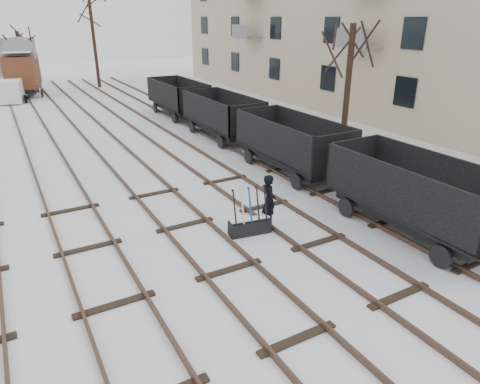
# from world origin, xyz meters

# --- Properties ---
(ground) EXTENTS (120.00, 120.00, 0.00)m
(ground) POSITION_xyz_m (0.00, 0.00, 0.00)
(ground) COLOR white
(ground) RESTS_ON ground
(tracks) EXTENTS (13.90, 52.00, 0.16)m
(tracks) POSITION_xyz_m (-0.00, 13.67, 0.07)
(tracks) COLOR black
(tracks) RESTS_ON ground
(ground_frame) EXTENTS (1.35, 0.61, 1.49)m
(ground_frame) POSITION_xyz_m (1.54, 1.54, 0.28)
(ground_frame) COLOR black
(ground_frame) RESTS_ON ground
(worker) EXTENTS (0.56, 0.72, 1.75)m
(worker) POSITION_xyz_m (2.29, 1.64, 0.88)
(worker) COLOR black
(worker) RESTS_ON ground
(freight_wagon_a) EXTENTS (2.26, 5.66, 2.31)m
(freight_wagon_a) POSITION_xyz_m (6.00, -0.80, 0.88)
(freight_wagon_a) COLOR black
(freight_wagon_a) RESTS_ON ground
(freight_wagon_b) EXTENTS (2.26, 5.66, 2.31)m
(freight_wagon_b) POSITION_xyz_m (6.00, 5.60, 0.88)
(freight_wagon_b) COLOR black
(freight_wagon_b) RESTS_ON ground
(freight_wagon_c) EXTENTS (2.26, 5.66, 2.31)m
(freight_wagon_c) POSITION_xyz_m (6.00, 12.00, 0.88)
(freight_wagon_c) COLOR black
(freight_wagon_c) RESTS_ON ground
(freight_wagon_d) EXTENTS (2.26, 5.66, 2.31)m
(freight_wagon_d) POSITION_xyz_m (6.00, 18.40, 0.88)
(freight_wagon_d) COLOR black
(freight_wagon_d) RESTS_ON ground
(box_van_wagon) EXTENTS (3.33, 5.13, 3.64)m
(box_van_wagon) POSITION_xyz_m (-2.23, 32.18, 2.12)
(box_van_wagon) COLOR black
(box_van_wagon) RESTS_ON ground
(panel_van) EXTENTS (2.40, 4.17, 1.73)m
(panel_van) POSITION_xyz_m (-3.39, 29.78, 0.90)
(panel_van) COLOR white
(panel_van) RESTS_ON ground
(tree_near) EXTENTS (0.30, 0.30, 5.93)m
(tree_near) POSITION_xyz_m (10.70, 7.55, 2.96)
(tree_near) COLOR black
(tree_near) RESTS_ON ground
(tree_far_left) EXTENTS (0.30, 0.30, 5.09)m
(tree_far_left) POSITION_xyz_m (-2.02, 33.78, 2.55)
(tree_far_left) COLOR black
(tree_far_left) RESTS_ON ground
(tree_far_right) EXTENTS (0.30, 0.30, 8.80)m
(tree_far_right) POSITION_xyz_m (4.21, 34.01, 4.40)
(tree_far_right) COLOR black
(tree_far_right) RESTS_ON ground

